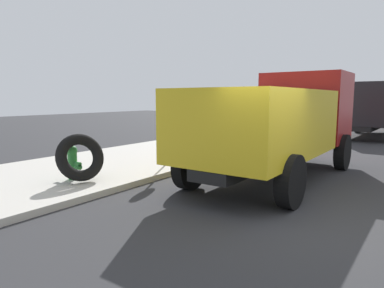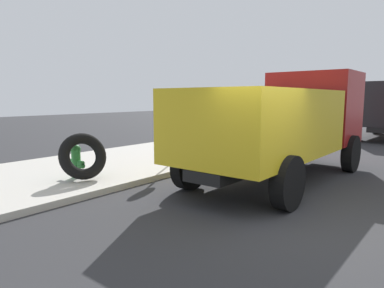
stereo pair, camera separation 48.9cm
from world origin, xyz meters
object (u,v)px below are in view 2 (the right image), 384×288
loose_tire (83,156)px  dump_truck_yellow (283,120)px  stop_sign (169,116)px  fire_hydrant (76,160)px

loose_tire → dump_truck_yellow: 5.35m
stop_sign → dump_truck_yellow: dump_truck_yellow is taller
fire_hydrant → dump_truck_yellow: size_ratio=0.12×
stop_sign → fire_hydrant: bearing=162.2°
loose_tire → fire_hydrant: bearing=83.2°
loose_tire → stop_sign: 2.89m
loose_tire → stop_sign: (2.69, -0.49, 0.92)m
stop_sign → dump_truck_yellow: size_ratio=0.31×
loose_tire → dump_truck_yellow: (3.87, -3.60, 0.85)m
dump_truck_yellow → loose_tire: bearing=137.1°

